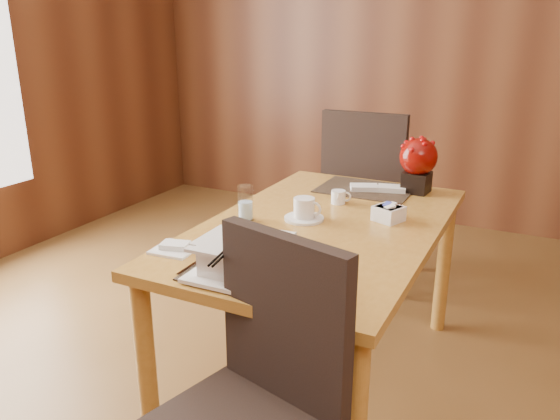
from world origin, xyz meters
The scene contains 14 objects.
back_wall centered at (0.00, 3.00, 1.40)m, with size 5.00×0.02×2.80m, color #5C311A.
dining_table centered at (0.00, 0.60, 0.65)m, with size 0.90×1.50×0.75m.
placemat_near centered at (0.00, 0.05, 0.75)m, with size 0.45×0.33×0.01m, color black.
placemat_far centered at (0.00, 1.15, 0.75)m, with size 0.45×0.33×0.01m, color black.
soup_setting centered at (-0.05, 0.02, 0.81)m, with size 0.31×0.31×0.12m.
coffee_cup centered at (-0.09, 0.60, 0.79)m, with size 0.17×0.17×0.09m.
water_glass centered at (-0.31, 0.49, 0.82)m, with size 0.06×0.06×0.15m, color silver.
creamer_jug centered at (-0.04, 0.88, 0.78)m, with size 0.08×0.08×0.06m, color white, non-canonical shape.
sugar_caddy centered at (0.23, 0.75, 0.78)m, with size 0.10×0.10×0.06m, color white.
berry_decor centered at (0.23, 1.22, 0.90)m, with size 0.18×0.18×0.27m.
napkins_far centered at (0.07, 1.15, 0.77)m, with size 0.27×0.09×0.02m, color silver, non-canonical shape.
bread_plate centered at (-0.37, 0.09, 0.75)m, with size 0.15×0.15×0.01m, color white.
near_chair centered at (0.16, -0.27, 0.56)m, with size 0.56×0.56×0.99m.
far_chair centered at (-0.13, 1.63, 0.61)m, with size 0.51×0.51×1.08m.
Camera 1 is at (0.78, -1.37, 1.51)m, focal length 35.00 mm.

